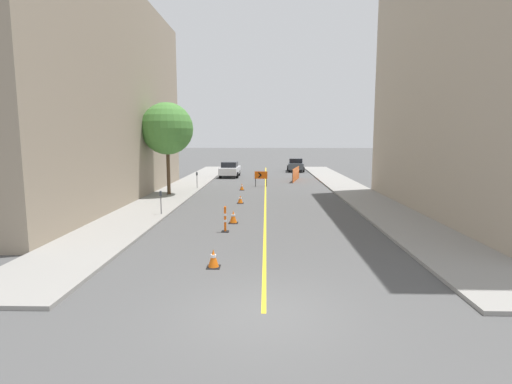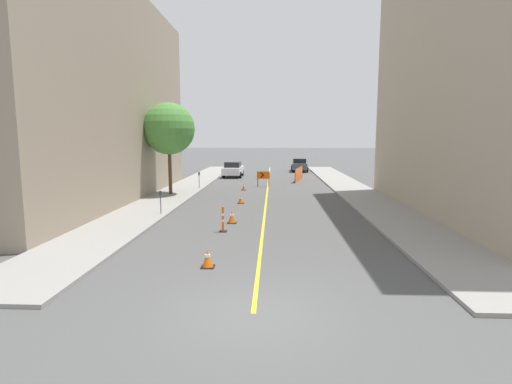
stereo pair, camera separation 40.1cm
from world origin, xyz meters
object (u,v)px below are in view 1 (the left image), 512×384
Objects in this scene: traffic_cone_fourth at (242,187)px; parked_car_curb_near at (230,169)px; traffic_cone_second at (233,217)px; traffic_cone_nearest at (213,259)px; parking_meter_near_curb at (161,197)px; arrow_barricade_primary at (261,176)px; parking_meter_far_curb at (197,177)px; delineator_post_front at (225,221)px; street_tree_left_near at (167,129)px; traffic_cone_third at (240,199)px; parked_car_curb_mid at (296,165)px.

parked_car_curb_near is (-1.88, 10.49, 0.54)m from traffic_cone_fourth.
traffic_cone_second is 1.18× the size of traffic_cone_fourth.
traffic_cone_nearest is 0.48× the size of parking_meter_near_curb.
traffic_cone_second is 14.51m from arrow_barricade_primary.
parking_meter_far_curb is (-3.58, 0.39, 0.77)m from traffic_cone_fourth.
arrow_barricade_primary is (1.23, 21.05, 0.62)m from traffic_cone_nearest.
traffic_cone_nearest is at bearing -88.59° from delineator_post_front.
traffic_cone_fourth is 3.68m from parking_meter_far_curb.
street_tree_left_near reaches higher than traffic_cone_second.
traffic_cone_third is at bearing 89.78° from traffic_cone_nearest.
parked_car_curb_mid is at bearing 80.19° from traffic_cone_second.
parked_car_curb_near is 10.26m from parked_car_curb_mid.
traffic_cone_nearest reaches higher than traffic_cone_fourth.
parked_car_curb_near is at bearing 100.17° from traffic_cone_fourth.
parked_car_curb_near is at bearing 94.69° from delineator_post_front.
traffic_cone_fourth is 18.48m from parked_car_curb_mid.
delineator_post_front is 0.26× the size of parked_car_curb_near.
parking_meter_near_curb is at bearing 137.57° from delineator_post_front.
parked_car_curb_near is (-2.21, 22.60, 0.50)m from traffic_cone_second.
parking_meter_far_curb is 0.20× the size of street_tree_left_near.
traffic_cone_nearest is 0.13× the size of parked_car_curb_mid.
parking_meter_far_curb is at bearing 104.50° from delineator_post_front.
parked_car_curb_near reaches higher than traffic_cone_nearest.
delineator_post_front is 0.18× the size of street_tree_left_near.
traffic_cone_fourth is at bearing 71.22° from parking_meter_near_curb.
traffic_cone_fourth is at bearing 32.94° from street_tree_left_near.
traffic_cone_third is 7.52m from street_tree_left_near.
traffic_cone_third is (0.05, 12.41, -0.04)m from traffic_cone_nearest.
street_tree_left_near is at bearing 100.61° from parking_meter_near_curb.
traffic_cone_nearest is at bearing -90.76° from traffic_cone_second.
traffic_cone_third is 0.08× the size of street_tree_left_near.
parked_car_curb_near is 3.42× the size of parking_meter_far_curb.
arrow_barricade_primary is (1.46, 2.35, 0.65)m from traffic_cone_fourth.
traffic_cone_third is 0.97× the size of traffic_cone_fourth.
arrow_barricade_primary is at bearing 21.29° from parking_meter_far_curb.
traffic_cone_nearest is at bearing -95.12° from parked_car_curb_mid.
delineator_post_front is 0.26× the size of parked_car_curb_mid.
street_tree_left_near is at bearing -135.40° from arrow_barricade_primary.
traffic_cone_fourth is (-0.28, 6.29, 0.01)m from traffic_cone_third.
parking_meter_far_curb reaches higher than parking_meter_near_curb.
parking_meter_near_curb reaches higher than traffic_cone_nearest.
traffic_cone_second is at bearing -59.37° from street_tree_left_near.
traffic_cone_second reaches higher than traffic_cone_third.
traffic_cone_fourth is (-0.24, 18.70, -0.03)m from traffic_cone_nearest.
street_tree_left_near is (-5.06, 10.69, 4.19)m from delineator_post_front.
traffic_cone_fourth is 0.41× the size of parking_meter_far_curb.
parking_meter_far_curb is (-3.81, 19.09, 0.73)m from traffic_cone_nearest.
traffic_cone_nearest is 0.46× the size of arrow_barricade_primary.
parking_meter_near_curb is at bearing -92.32° from parked_car_curb_near.
arrow_barricade_primary reaches higher than traffic_cone_fourth.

